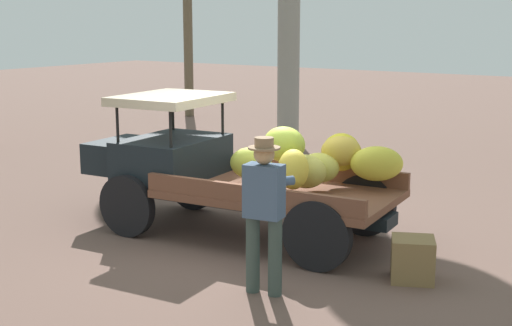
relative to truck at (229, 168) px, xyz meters
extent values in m
plane|color=brown|center=(-0.46, 0.24, -0.90)|extent=(60.00, 60.00, 0.00)
cube|color=black|center=(-0.34, 0.00, -0.43)|extent=(4.02, 0.78, 0.16)
cylinder|color=black|center=(1.04, 0.92, -0.48)|extent=(0.86, 0.21, 0.85)
cylinder|color=black|center=(1.17, -0.67, -0.48)|extent=(0.86, 0.21, 0.85)
cylinder|color=black|center=(-1.75, 0.69, -0.48)|extent=(0.86, 0.21, 0.85)
cylinder|color=black|center=(-1.62, -0.91, -0.48)|extent=(0.86, 0.21, 0.85)
cube|color=brown|center=(-0.79, -0.04, -0.25)|extent=(3.13, 1.97, 0.10)
cube|color=brown|center=(-0.86, 0.76, -0.09)|extent=(3.00, 0.33, 0.22)
cube|color=brown|center=(-0.72, -0.83, -0.09)|extent=(3.00, 0.33, 0.22)
cube|color=black|center=(0.90, 0.11, 0.08)|extent=(1.22, 1.61, 0.55)
cube|color=black|center=(1.80, 0.18, 0.02)|extent=(0.79, 1.12, 0.44)
cylinder|color=black|center=(1.29, 0.79, 0.63)|extent=(0.04, 0.04, 0.55)
cylinder|color=black|center=(1.40, -0.50, 0.63)|extent=(0.04, 0.04, 0.55)
cylinder|color=black|center=(0.41, 0.71, 0.63)|extent=(0.04, 0.04, 0.55)
cylinder|color=black|center=(0.52, -0.57, 0.63)|extent=(0.04, 0.04, 0.55)
cube|color=beige|center=(0.90, 0.11, 0.90)|extent=(1.34, 1.62, 0.12)
ellipsoid|color=gold|center=(-1.35, -0.70, 0.26)|extent=(0.59, 0.59, 0.60)
ellipsoid|color=yellow|center=(-1.89, -0.65, 0.17)|extent=(0.82, 0.74, 0.57)
ellipsoid|color=#BFBA4A|center=(-1.23, -0.31, 0.10)|extent=(0.65, 0.61, 0.48)
ellipsoid|color=yellow|center=(-1.30, 0.47, 0.22)|extent=(0.59, 0.58, 0.52)
ellipsoid|color=#C2B84E|center=(-1.17, -0.04, 0.09)|extent=(0.61, 0.61, 0.54)
ellipsoid|color=#B7C442|center=(-0.29, -0.11, 0.09)|extent=(0.67, 0.53, 0.44)
ellipsoid|color=#B5CC3D|center=(-0.99, 0.18, 0.46)|extent=(0.56, 0.63, 0.61)
ellipsoid|color=gold|center=(-1.43, -0.54, 0.31)|extent=(0.65, 0.60, 0.46)
cylinder|color=#384842|center=(-1.50, 1.64, -0.48)|extent=(0.15, 0.15, 0.85)
cylinder|color=#384842|center=(-1.75, 1.60, -0.48)|extent=(0.15, 0.15, 0.85)
cube|color=#455B79|center=(-1.62, 1.62, 0.23)|extent=(0.43, 0.30, 0.57)
cylinder|color=#455B79|center=(-1.51, 1.53, 0.32)|extent=(0.36, 0.35, 0.10)
cylinder|color=#455B79|center=(-1.71, 1.50, 0.32)|extent=(0.28, 0.40, 0.10)
sphere|color=tan|center=(-1.62, 1.62, 0.63)|extent=(0.22, 0.22, 0.22)
cylinder|color=#957556|center=(-1.62, 1.62, 0.69)|extent=(0.34, 0.34, 0.02)
cylinder|color=#957556|center=(-1.62, 1.62, 0.75)|extent=(0.20, 0.20, 0.10)
cube|color=olive|center=(-2.81, 0.37, -0.65)|extent=(0.61, 0.60, 0.49)
camera|label=1|loc=(-5.56, 7.68, 2.01)|focal=49.90mm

